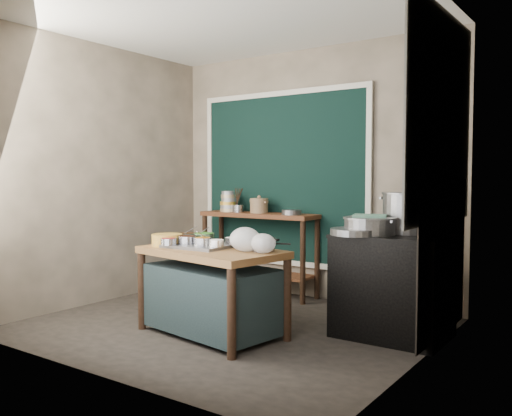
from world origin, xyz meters
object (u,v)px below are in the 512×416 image
Objects in this scene: condiment_tray at (197,245)px; steamer at (370,226)px; yellow_basin at (167,240)px; ceramic_crock at (259,206)px; saucepan at (263,244)px; stock_pot at (408,213)px; back_counter at (259,253)px; stove_block at (393,287)px; prep_table at (212,292)px; utensil_cup at (238,208)px.

steamer reaches higher than condiment_tray.
condiment_tray is 0.29m from yellow_basin.
ceramic_crock is (-0.39, 1.54, 0.26)m from condiment_tray.
ceramic_crock is at bearing 109.45° from saucepan.
yellow_basin is 1.79m from steamer.
saucepan is 1.78m from ceramic_crock.
steamer is at bearing 24.13° from saucepan.
back_counter is at bearing 163.89° from stock_pot.
stock_pot reaches higher than stove_block.
condiment_tray is 1.61m from ceramic_crock.
condiment_tray is (0.41, -1.56, 0.29)m from back_counter.
prep_table is 1.79m from ceramic_crock.
steamer reaches higher than stove_block.
stock_pot is at bearing 68.45° from stove_block.
ceramic_crock reaches higher than back_counter.
yellow_basin is at bearing -75.66° from utensil_cup.
steamer is (-0.22, -0.29, -0.10)m from stock_pot.
condiment_tray is 4.21× the size of utensil_cup.
steamer is (1.60, 0.79, 0.15)m from yellow_basin.
back_counter is at bearing 134.69° from ceramic_crock.
steamer reaches higher than yellow_basin.
ceramic_crock reaches higher than prep_table.
stove_block is 1.46× the size of condiment_tray.
stove_block is at bearing 39.28° from steamer.
stove_block is at bearing 29.14° from condiment_tray.
stock_pot is at bearing -13.17° from utensil_cup.
back_counter is at bearing 119.76° from prep_table.
stove_block is at bearing 42.15° from prep_table.
saucepan is 0.46× the size of stock_pot.
prep_table is at bearing -143.42° from stock_pot.
utensil_cup is at bearing 104.34° from yellow_basin.
back_counter reaches higher than yellow_basin.
stove_block is 2.02m from yellow_basin.
utensil_cup is (-0.41, 1.61, 0.19)m from yellow_basin.
yellow_basin is at bearing -85.59° from ceramic_crock.
utensil_cup is (-0.27, -0.05, 0.52)m from back_counter.
saucepan is 0.92m from steamer.
utensil_cup reaches higher than stove_block.
yellow_basin is 1.23× the size of ceramic_crock.
stove_block is 1.74m from condiment_tray.
stove_block is 1.96× the size of steamer.
stove_block is at bearing -20.72° from ceramic_crock.
ceramic_crock is at bearing 119.42° from prep_table.
condiment_tray is 1.35× the size of stock_pot.
saucepan is 1.30m from stock_pot.
yellow_basin is at bearing 176.49° from saucepan.
stock_pot reaches higher than utensil_cup.
prep_table is 0.64m from saucepan.
saucepan reaches higher than yellow_basin.
yellow_basin reaches higher than stove_block.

